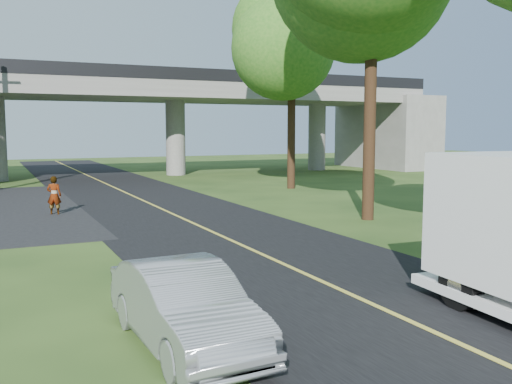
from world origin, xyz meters
TOP-DOWN VIEW (x-y plane):
  - ground at (0.00, 0.00)m, footprint 120.00×120.00m
  - road at (0.00, 10.00)m, footprint 7.00×90.00m
  - lane_line at (0.00, 10.00)m, footprint 0.12×90.00m
  - overpass at (0.00, 32.00)m, footprint 54.00×10.00m
  - tree_right_far at (9.21, 19.84)m, footprint 5.77×5.67m
  - silver_sedan at (-3.87, 0.00)m, footprint 1.53×3.96m
  - pedestrian at (-4.20, 15.22)m, footprint 0.65×0.54m

SIDE VIEW (x-z plane):
  - ground at x=0.00m, z-range 0.00..0.00m
  - road at x=0.00m, z-range 0.00..0.02m
  - lane_line at x=0.00m, z-range 0.03..0.03m
  - silver_sedan at x=-3.87m, z-range 0.00..1.29m
  - pedestrian at x=-4.20m, z-range 0.00..1.53m
  - overpass at x=0.00m, z-range 0.91..8.21m
  - tree_right_far at x=9.21m, z-range 2.81..13.80m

